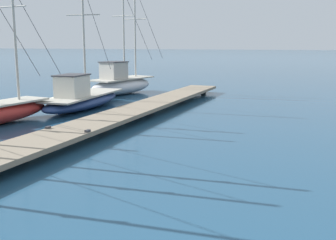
# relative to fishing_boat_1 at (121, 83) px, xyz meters

# --- Properties ---
(floating_dock) EXTENTS (3.31, 23.04, 0.53)m
(floating_dock) POSITION_rel_fishing_boat_1_xyz_m (4.13, -8.39, -0.39)
(floating_dock) COLOR gray
(floating_dock) RESTS_ON ground
(fishing_boat_1) EXTENTS (3.36, 7.67, 7.50)m
(fishing_boat_1) POSITION_rel_fishing_boat_1_xyz_m (0.00, 0.00, 0.00)
(fishing_boat_1) COLOR silver
(fishing_boat_1) RESTS_ON ground
(fishing_boat_2) EXTENTS (2.23, 7.01, 6.78)m
(fishing_boat_2) POSITION_rel_fishing_boat_1_xyz_m (0.53, -6.17, -0.20)
(fishing_boat_2) COLOR navy
(fishing_boat_2) RESTS_ON ground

